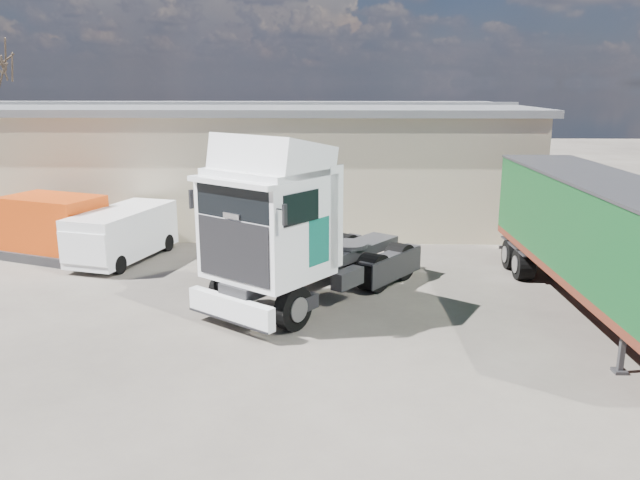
{
  "coord_description": "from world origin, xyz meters",
  "views": [
    {
      "loc": [
        0.75,
        -14.38,
        6.29
      ],
      "look_at": [
        0.29,
        3.0,
        1.91
      ],
      "focal_mm": 35.0,
      "sensor_mm": 36.0,
      "label": 1
    }
  ],
  "objects_px": {
    "box_trailer": "(599,233)",
    "panel_van": "(120,235)",
    "tractor_unit": "(291,235)",
    "orange_skip": "(55,231)"
  },
  "relations": [
    {
      "from": "tractor_unit",
      "to": "box_trailer",
      "type": "bearing_deg",
      "value": 33.76
    },
    {
      "from": "box_trailer",
      "to": "panel_van",
      "type": "relative_size",
      "value": 2.35
    },
    {
      "from": "tractor_unit",
      "to": "panel_van",
      "type": "relative_size",
      "value": 1.55
    },
    {
      "from": "tractor_unit",
      "to": "panel_van",
      "type": "height_order",
      "value": "tractor_unit"
    },
    {
      "from": "orange_skip",
      "to": "box_trailer",
      "type": "bearing_deg",
      "value": 3.75
    },
    {
      "from": "panel_van",
      "to": "box_trailer",
      "type": "bearing_deg",
      "value": -2.63
    },
    {
      "from": "tractor_unit",
      "to": "orange_skip",
      "type": "distance_m",
      "value": 10.45
    },
    {
      "from": "tractor_unit",
      "to": "panel_van",
      "type": "xyz_separation_m",
      "value": [
        -6.53,
        4.51,
        -1.15
      ]
    },
    {
      "from": "box_trailer",
      "to": "panel_van",
      "type": "height_order",
      "value": "box_trailer"
    },
    {
      "from": "tractor_unit",
      "to": "box_trailer",
      "type": "xyz_separation_m",
      "value": [
        8.45,
        -0.39,
        0.21
      ]
    }
  ]
}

